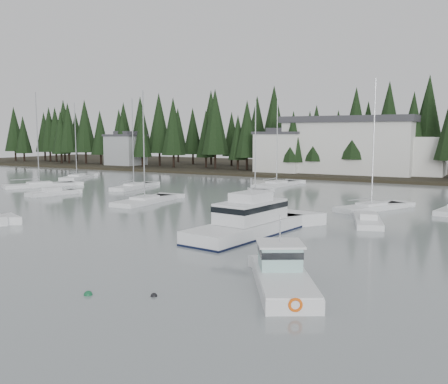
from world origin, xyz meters
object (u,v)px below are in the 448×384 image
at_px(sailboat_1, 77,178).
at_px(runabout_0, 52,194).
at_px(house_far_west, 126,149).
at_px(runabout_1, 368,222).
at_px(lobster_boat_teal, 282,278).
at_px(sailboat_2, 145,202).
at_px(cabin_cruiser_center, 248,225).
at_px(sailboat_0, 277,185).
at_px(sailboat_8, 39,186).
at_px(house_west, 281,151).
at_px(sailboat_9, 255,196).
at_px(sailboat_6, 134,188).
at_px(sailboat_5, 371,209).
at_px(harbor_inn, 360,146).

height_order(sailboat_1, runabout_0, sailboat_1).
bearing_deg(house_far_west, runabout_1, -35.15).
distance_m(lobster_boat_teal, sailboat_2, 34.86).
distance_m(cabin_cruiser_center, sailboat_1, 58.63).
bearing_deg(house_far_west, sailboat_0, -24.97).
distance_m(lobster_boat_teal, sailboat_8, 59.41).
bearing_deg(lobster_boat_teal, house_west, -7.53).
xyz_separation_m(sailboat_9, runabout_0, (-24.18, -11.61, 0.07)).
bearing_deg(sailboat_9, sailboat_6, 71.52).
relative_size(house_far_west, sailboat_1, 0.60).
distance_m(sailboat_5, runabout_0, 40.60).
height_order(sailboat_0, sailboat_5, sailboat_5).
bearing_deg(house_far_west, sailboat_2, -47.43).
relative_size(house_far_west, runabout_0, 1.23).
bearing_deg(sailboat_6, house_west, -22.40).
bearing_deg(sailboat_9, harbor_inn, -23.05).
bearing_deg(house_far_west, harbor_inn, 1.35).
xyz_separation_m(sailboat_1, sailboat_8, (5.80, -13.24, 0.00)).
bearing_deg(sailboat_5, lobster_boat_teal, -148.39).
bearing_deg(cabin_cruiser_center, sailboat_2, 67.46).
bearing_deg(runabout_0, sailboat_8, 67.91).
distance_m(house_far_west, sailboat_2, 66.61).
bearing_deg(sailboat_5, runabout_1, -141.76).
relative_size(sailboat_0, runabout_0, 2.05).
bearing_deg(harbor_inn, lobster_boat_teal, -78.49).
xyz_separation_m(sailboat_2, sailboat_5, (24.39, 7.63, 0.02)).
relative_size(house_far_west, sailboat_6, 0.62).
relative_size(harbor_inn, lobster_boat_teal, 3.78).
bearing_deg(sailboat_5, runabout_0, 127.85).
xyz_separation_m(harbor_inn, sailboat_9, (-3.37, -38.75, -5.72)).
height_order(house_west, cabin_cruiser_center, house_west).
relative_size(sailboat_2, sailboat_6, 0.98).
height_order(lobster_boat_teal, sailboat_9, sailboat_9).
distance_m(sailboat_8, sailboat_9, 34.46).
bearing_deg(runabout_1, runabout_0, 71.34).
relative_size(lobster_boat_teal, sailboat_1, 0.55).
height_order(harbor_inn, sailboat_9, sailboat_9).
height_order(harbor_inn, sailboat_2, sailboat_2).
height_order(sailboat_6, sailboat_8, sailboat_8).
xyz_separation_m(house_far_west, sailboat_0, (50.62, -23.57, -4.34)).
bearing_deg(lobster_boat_teal, runabout_1, -28.93).
relative_size(sailboat_0, sailboat_9, 1.12).
bearing_deg(sailboat_1, sailboat_5, -124.10).
relative_size(harbor_inn, sailboat_0, 2.08).
height_order(sailboat_1, sailboat_8, sailboat_8).
bearing_deg(cabin_cruiser_center, house_far_west, 54.11).
distance_m(sailboat_5, sailboat_9, 16.16).
xyz_separation_m(house_far_west, cabin_cruiser_center, (64.02, -59.83, -3.62)).
xyz_separation_m(cabin_cruiser_center, sailboat_5, (5.32, 18.51, -0.70)).
relative_size(harbor_inn, cabin_cruiser_center, 2.35).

